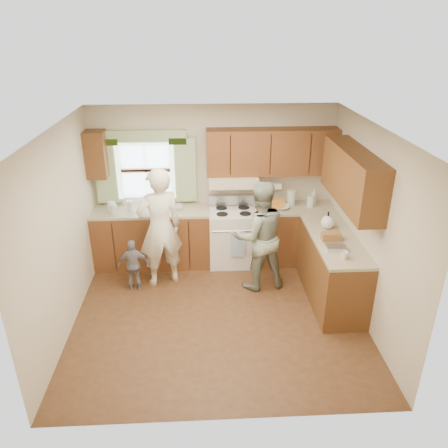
{
  "coord_description": "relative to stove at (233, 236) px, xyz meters",
  "views": [
    {
      "loc": [
        -0.18,
        -4.87,
        3.57
      ],
      "look_at": [
        0.1,
        0.4,
        1.15
      ],
      "focal_mm": 35.0,
      "sensor_mm": 36.0,
      "label": 1
    }
  ],
  "objects": [
    {
      "name": "woman_left",
      "position": [
        -1.1,
        -0.59,
        0.44
      ],
      "size": [
        0.77,
        0.64,
        1.8
      ],
      "primitive_type": "imported",
      "rotation": [
        0.0,
        0.0,
        3.52
      ],
      "color": "white",
      "rests_on": "ground"
    },
    {
      "name": "kitchen_fixtures",
      "position": [
        0.31,
        -0.36,
        0.37
      ],
      "size": [
        3.8,
        2.25,
        2.15
      ],
      "color": "#40220D",
      "rests_on": "ground"
    },
    {
      "name": "room",
      "position": [
        -0.3,
        -1.44,
        0.78
      ],
      "size": [
        3.8,
        3.8,
        3.8
      ],
      "color": "#442815",
      "rests_on": "ground"
    },
    {
      "name": "stove",
      "position": [
        0.0,
        0.0,
        0.0
      ],
      "size": [
        0.76,
        0.67,
        1.07
      ],
      "color": "silver",
      "rests_on": "ground"
    },
    {
      "name": "woman_right",
      "position": [
        0.32,
        -0.76,
        0.35
      ],
      "size": [
        0.9,
        0.77,
        1.64
      ],
      "primitive_type": "imported",
      "rotation": [
        0.0,
        0.0,
        3.34
      ],
      "color": "#223D29",
      "rests_on": "ground"
    },
    {
      "name": "child",
      "position": [
        -1.49,
        -0.74,
        -0.07
      ],
      "size": [
        0.47,
        0.22,
        0.79
      ],
      "primitive_type": "imported",
      "rotation": [
        0.0,
        0.0,
        3.21
      ],
      "color": "gray",
      "rests_on": "ground"
    }
  ]
}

